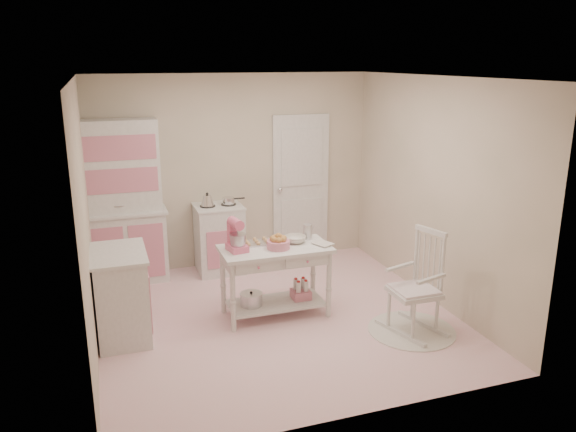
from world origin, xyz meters
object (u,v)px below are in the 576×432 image
object	(u,v)px
base_cabinet	(122,295)
bread_basket	(278,244)
stove	(219,239)
work_table	(275,281)
stand_mixer	(237,236)
rocking_chair	(415,282)
hutch	(123,203)

from	to	relation	value
base_cabinet	bread_basket	xyz separation A→B (m)	(1.66, -0.08, 0.39)
stove	base_cabinet	xyz separation A→B (m)	(-1.33, -1.50, 0.00)
work_table	bread_basket	xyz separation A→B (m)	(0.02, -0.05, 0.45)
stand_mixer	bread_basket	xyz separation A→B (m)	(0.44, -0.07, -0.12)
rocking_chair	stand_mixer	bearing A→B (deg)	136.09
hutch	work_table	size ratio (longest dim) A/B	1.73
base_cabinet	work_table	size ratio (longest dim) A/B	0.77
rocking_chair	work_table	xyz separation A→B (m)	(-1.25, 0.84, -0.15)
rocking_chair	bread_basket	bearing A→B (deg)	130.60
base_cabinet	stand_mixer	distance (m)	1.32
rocking_chair	stand_mixer	distance (m)	1.92
base_cabinet	stand_mixer	world-z (taller)	stand_mixer
rocking_chair	stand_mixer	world-z (taller)	stand_mixer
base_cabinet	stand_mixer	size ratio (longest dim) A/B	2.71
hutch	work_table	world-z (taller)	hutch
stove	rocking_chair	size ratio (longest dim) A/B	0.84
hutch	bread_basket	xyz separation A→B (m)	(1.52, -1.63, -0.19)
hutch	rocking_chair	bearing A→B (deg)	-41.32
stove	rocking_chair	bearing A→B (deg)	-56.79
stove	base_cabinet	bearing A→B (deg)	-131.64
base_cabinet	bread_basket	world-z (taller)	base_cabinet
work_table	bread_basket	size ratio (longest dim) A/B	4.80
rocking_chair	base_cabinet	bearing A→B (deg)	146.58
bread_basket	rocking_chair	bearing A→B (deg)	-32.75
base_cabinet	rocking_chair	distance (m)	3.01
base_cabinet	work_table	distance (m)	1.64
stand_mixer	bread_basket	bearing A→B (deg)	-19.11
stove	base_cabinet	distance (m)	2.00
stove	base_cabinet	size ratio (longest dim) A/B	1.00
stove	stand_mixer	bearing A→B (deg)	-94.39
bread_basket	base_cabinet	bearing A→B (deg)	177.21
stove	rocking_chair	xyz separation A→B (m)	(1.55, -2.37, 0.09)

